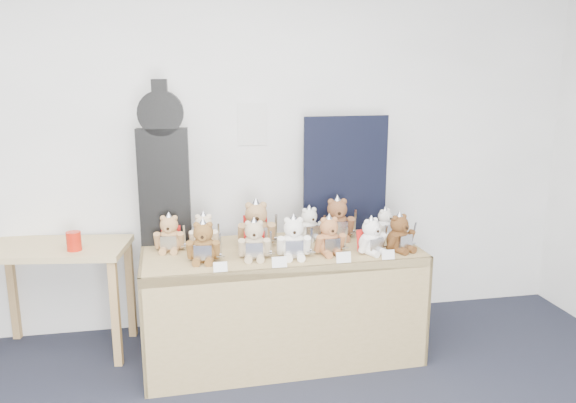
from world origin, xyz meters
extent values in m
plane|color=white|center=(0.00, 2.50, 1.35)|extent=(6.00, 0.00, 6.00)
cube|color=silver|center=(0.56, 2.49, 1.49)|extent=(0.21, 0.00, 0.30)
cube|color=olive|center=(0.66, 1.90, 0.71)|extent=(1.79, 0.78, 0.06)
cube|color=olive|center=(0.67, 1.54, 0.37)|extent=(1.77, 0.07, 0.74)
cube|color=olive|center=(-0.21, 1.88, 0.37)|extent=(0.04, 0.74, 0.74)
cube|color=olive|center=(1.54, 1.92, 0.37)|extent=(0.04, 0.74, 0.74)
cube|color=tan|center=(-0.77, 2.22, 0.73)|extent=(0.96, 0.62, 0.04)
cube|color=olive|center=(-1.15, 2.48, 0.35)|extent=(0.06, 0.06, 0.71)
cube|color=olive|center=(-0.40, 1.95, 0.35)|extent=(0.06, 0.06, 0.71)
cube|color=olive|center=(-0.34, 2.36, 0.35)|extent=(0.06, 0.06, 0.71)
cube|color=black|center=(-0.06, 2.16, 1.12)|extent=(0.33, 0.11, 0.77)
cylinder|color=black|center=(-0.06, 2.16, 1.60)|extent=(0.29, 0.11, 0.29)
cube|color=black|center=(-0.06, 2.16, 1.71)|extent=(0.10, 0.09, 0.19)
cube|color=black|center=(1.19, 2.24, 1.15)|extent=(0.61, 0.05, 0.82)
cylinder|color=red|center=(-0.64, 2.09, 0.81)|extent=(0.09, 0.09, 0.12)
ellipsoid|color=brown|center=(0.16, 1.75, 0.81)|extent=(0.18, 0.16, 0.16)
sphere|color=brown|center=(0.16, 1.75, 0.92)|extent=(0.12, 0.12, 0.12)
cylinder|color=brown|center=(0.16, 1.70, 0.91)|extent=(0.05, 0.03, 0.05)
sphere|color=black|center=(0.15, 1.68, 0.91)|extent=(0.02, 0.02, 0.02)
sphere|color=brown|center=(0.13, 1.76, 0.96)|extent=(0.04, 0.04, 0.04)
sphere|color=brown|center=(0.20, 1.75, 0.96)|extent=(0.04, 0.04, 0.04)
cylinder|color=brown|center=(0.08, 1.74, 0.82)|extent=(0.06, 0.10, 0.12)
cylinder|color=brown|center=(0.24, 1.72, 0.82)|extent=(0.06, 0.10, 0.12)
cylinder|color=brown|center=(0.12, 1.70, 0.76)|extent=(0.06, 0.11, 0.05)
cylinder|color=brown|center=(0.19, 1.69, 0.76)|extent=(0.06, 0.11, 0.05)
cube|color=silver|center=(0.15, 1.69, 0.81)|extent=(0.11, 0.03, 0.09)
cone|color=silver|center=(0.16, 1.75, 0.97)|extent=(0.10, 0.10, 0.08)
cube|color=silver|center=(0.26, 1.70, 0.84)|extent=(0.02, 0.04, 0.17)
cube|color=silver|center=(0.26, 1.70, 0.77)|extent=(0.05, 0.01, 0.01)
ellipsoid|color=tan|center=(0.47, 1.75, 0.81)|extent=(0.18, 0.16, 0.16)
sphere|color=tan|center=(0.47, 1.75, 0.91)|extent=(0.12, 0.12, 0.12)
cylinder|color=tan|center=(0.46, 1.70, 0.90)|extent=(0.05, 0.03, 0.05)
sphere|color=black|center=(0.46, 1.68, 0.90)|extent=(0.02, 0.02, 0.02)
sphere|color=tan|center=(0.43, 1.75, 0.96)|extent=(0.04, 0.04, 0.04)
sphere|color=tan|center=(0.51, 1.74, 0.96)|extent=(0.04, 0.04, 0.04)
cylinder|color=tan|center=(0.39, 1.74, 0.81)|extent=(0.06, 0.09, 0.12)
cylinder|color=tan|center=(0.54, 1.72, 0.81)|extent=(0.06, 0.09, 0.12)
cylinder|color=tan|center=(0.43, 1.70, 0.76)|extent=(0.06, 0.11, 0.05)
cylinder|color=tan|center=(0.50, 1.69, 0.76)|extent=(0.06, 0.11, 0.05)
cube|color=silver|center=(0.46, 1.69, 0.81)|extent=(0.11, 0.03, 0.09)
cone|color=silver|center=(0.47, 1.75, 0.96)|extent=(0.10, 0.10, 0.08)
cube|color=silver|center=(0.56, 1.70, 0.84)|extent=(0.02, 0.04, 0.17)
cube|color=silver|center=(0.56, 1.70, 0.77)|extent=(0.05, 0.01, 0.01)
cube|color=#B41714|center=(0.48, 1.81, 0.82)|extent=(0.13, 0.05, 0.14)
ellipsoid|color=silver|center=(0.71, 1.73, 0.81)|extent=(0.18, 0.16, 0.17)
sphere|color=silver|center=(0.71, 1.73, 0.92)|extent=(0.12, 0.12, 0.12)
cylinder|color=silver|center=(0.70, 1.68, 0.91)|extent=(0.05, 0.03, 0.05)
sphere|color=black|center=(0.70, 1.66, 0.91)|extent=(0.02, 0.02, 0.02)
sphere|color=silver|center=(0.67, 1.73, 0.97)|extent=(0.04, 0.04, 0.04)
sphere|color=silver|center=(0.75, 1.72, 0.97)|extent=(0.04, 0.04, 0.04)
cylinder|color=silver|center=(0.63, 1.72, 0.82)|extent=(0.06, 0.10, 0.13)
cylinder|color=silver|center=(0.79, 1.70, 0.82)|extent=(0.06, 0.10, 0.13)
cylinder|color=silver|center=(0.67, 1.67, 0.76)|extent=(0.06, 0.11, 0.05)
cylinder|color=silver|center=(0.74, 1.67, 0.76)|extent=(0.06, 0.11, 0.05)
cube|color=silver|center=(0.70, 1.66, 0.81)|extent=(0.11, 0.03, 0.09)
cone|color=silver|center=(0.71, 1.73, 0.97)|extent=(0.10, 0.10, 0.08)
cube|color=silver|center=(0.81, 1.68, 0.84)|extent=(0.02, 0.04, 0.18)
cube|color=silver|center=(0.81, 1.68, 0.78)|extent=(0.05, 0.01, 0.01)
ellipsoid|color=#A0643D|center=(0.94, 1.75, 0.81)|extent=(0.17, 0.15, 0.16)
sphere|color=#A0643D|center=(0.94, 1.75, 0.91)|extent=(0.12, 0.12, 0.12)
cylinder|color=#A0643D|center=(0.95, 1.70, 0.90)|extent=(0.05, 0.03, 0.05)
sphere|color=black|center=(0.95, 1.69, 0.90)|extent=(0.02, 0.02, 0.02)
sphere|color=#A0643D|center=(0.90, 1.75, 0.96)|extent=(0.04, 0.04, 0.04)
sphere|color=#A0643D|center=(0.98, 1.76, 0.96)|extent=(0.04, 0.04, 0.04)
cylinder|color=#A0643D|center=(0.87, 1.72, 0.81)|extent=(0.05, 0.09, 0.12)
cylinder|color=#A0643D|center=(1.02, 1.74, 0.81)|extent=(0.05, 0.09, 0.12)
cylinder|color=#A0643D|center=(0.91, 1.69, 0.76)|extent=(0.06, 0.11, 0.05)
cylinder|color=#A0643D|center=(0.98, 1.70, 0.76)|extent=(0.06, 0.11, 0.05)
cube|color=silver|center=(0.95, 1.69, 0.81)|extent=(0.10, 0.03, 0.09)
cone|color=silver|center=(0.94, 1.75, 0.96)|extent=(0.10, 0.10, 0.07)
cube|color=silver|center=(1.04, 1.73, 0.84)|extent=(0.02, 0.04, 0.16)
cube|color=silver|center=(1.04, 1.73, 0.77)|extent=(0.05, 0.01, 0.01)
ellipsoid|color=white|center=(1.20, 1.71, 0.80)|extent=(0.19, 0.18, 0.15)
sphere|color=white|center=(1.20, 1.71, 0.90)|extent=(0.11, 0.11, 0.11)
cylinder|color=white|center=(1.22, 1.67, 0.89)|extent=(0.05, 0.04, 0.05)
sphere|color=black|center=(1.23, 1.65, 0.89)|extent=(0.02, 0.02, 0.02)
sphere|color=white|center=(1.17, 1.69, 0.95)|extent=(0.04, 0.04, 0.04)
sphere|color=white|center=(1.23, 1.72, 0.95)|extent=(0.04, 0.04, 0.04)
cylinder|color=white|center=(1.14, 1.66, 0.81)|extent=(0.07, 0.09, 0.11)
cylinder|color=white|center=(1.27, 1.72, 0.81)|extent=(0.07, 0.09, 0.11)
cylinder|color=white|center=(1.19, 1.65, 0.76)|extent=(0.08, 0.11, 0.05)
cylinder|color=white|center=(1.25, 1.68, 0.76)|extent=(0.08, 0.11, 0.05)
cube|color=silver|center=(1.22, 1.66, 0.81)|extent=(0.10, 0.06, 0.08)
cone|color=silver|center=(1.20, 1.71, 0.95)|extent=(0.09, 0.09, 0.07)
cube|color=silver|center=(1.30, 1.72, 0.83)|extent=(0.03, 0.04, 0.16)
cube|color=silver|center=(1.30, 1.72, 0.77)|extent=(0.04, 0.02, 0.01)
cube|color=#B41714|center=(1.18, 1.76, 0.81)|extent=(0.12, 0.07, 0.14)
ellipsoid|color=#56361D|center=(1.39, 1.73, 0.81)|extent=(0.20, 0.19, 0.16)
sphere|color=#56361D|center=(1.39, 1.73, 0.91)|extent=(0.12, 0.12, 0.12)
cylinder|color=#56361D|center=(1.41, 1.68, 0.90)|extent=(0.06, 0.04, 0.05)
sphere|color=black|center=(1.42, 1.66, 0.90)|extent=(0.02, 0.02, 0.02)
sphere|color=#56361D|center=(1.36, 1.71, 0.96)|extent=(0.04, 0.04, 0.04)
sphere|color=#56361D|center=(1.43, 1.74, 0.96)|extent=(0.04, 0.04, 0.04)
cylinder|color=#56361D|center=(1.33, 1.68, 0.81)|extent=(0.07, 0.10, 0.12)
cylinder|color=#56361D|center=(1.47, 1.74, 0.81)|extent=(0.07, 0.10, 0.12)
cylinder|color=#56361D|center=(1.38, 1.66, 0.76)|extent=(0.08, 0.11, 0.05)
cylinder|color=#56361D|center=(1.45, 1.69, 0.76)|extent=(0.08, 0.11, 0.05)
cube|color=silver|center=(1.42, 1.67, 0.81)|extent=(0.10, 0.06, 0.09)
cone|color=silver|center=(1.39, 1.73, 0.96)|extent=(0.10, 0.10, 0.08)
cube|color=silver|center=(1.50, 1.73, 0.84)|extent=(0.03, 0.04, 0.17)
cube|color=silver|center=(1.50, 1.73, 0.77)|extent=(0.05, 0.02, 0.01)
ellipsoid|color=beige|center=(0.18, 2.01, 0.80)|extent=(0.16, 0.14, 0.15)
sphere|color=beige|center=(0.18, 2.01, 0.90)|extent=(0.11, 0.11, 0.11)
cylinder|color=beige|center=(0.17, 1.96, 0.90)|extent=(0.05, 0.03, 0.05)
sphere|color=black|center=(0.17, 1.95, 0.90)|extent=(0.02, 0.02, 0.02)
sphere|color=beige|center=(0.14, 2.01, 0.95)|extent=(0.04, 0.04, 0.04)
sphere|color=beige|center=(0.21, 2.01, 0.95)|extent=(0.04, 0.04, 0.04)
cylinder|color=beige|center=(0.10, 2.00, 0.81)|extent=(0.05, 0.09, 0.11)
cylinder|color=beige|center=(0.25, 1.98, 0.81)|extent=(0.05, 0.09, 0.11)
cylinder|color=beige|center=(0.14, 1.96, 0.76)|extent=(0.05, 0.10, 0.05)
cylinder|color=beige|center=(0.21, 1.95, 0.76)|extent=(0.05, 0.10, 0.05)
cube|color=silver|center=(0.17, 1.95, 0.81)|extent=(0.10, 0.03, 0.08)
cone|color=silver|center=(0.18, 2.01, 0.95)|extent=(0.09, 0.09, 0.07)
cube|color=silver|center=(0.27, 1.97, 0.83)|extent=(0.02, 0.04, 0.16)
cube|color=silver|center=(0.27, 1.97, 0.77)|extent=(0.05, 0.01, 0.01)
ellipsoid|color=#9E794F|center=(0.51, 1.99, 0.82)|extent=(0.21, 0.18, 0.20)
sphere|color=#9E794F|center=(0.51, 1.99, 0.96)|extent=(0.15, 0.15, 0.15)
cylinder|color=#9E794F|center=(0.51, 1.93, 0.94)|extent=(0.06, 0.04, 0.06)
sphere|color=black|center=(0.51, 1.91, 0.94)|extent=(0.02, 0.02, 0.02)
sphere|color=#9E794F|center=(0.47, 1.99, 1.01)|extent=(0.05, 0.05, 0.05)
sphere|color=#9E794F|center=(0.56, 1.99, 1.01)|extent=(0.05, 0.05, 0.05)
cylinder|color=#9E794F|center=(0.42, 1.97, 0.83)|extent=(0.06, 0.11, 0.15)
cylinder|color=#9E794F|center=(0.61, 1.96, 0.83)|extent=(0.06, 0.11, 0.15)
cylinder|color=#9E794F|center=(0.47, 1.92, 0.77)|extent=(0.07, 0.13, 0.06)
cylinder|color=#9E794F|center=(0.56, 1.92, 0.77)|extent=(0.07, 0.13, 0.06)
cube|color=silver|center=(0.51, 1.91, 0.83)|extent=(0.13, 0.03, 0.11)
cone|color=silver|center=(0.51, 1.99, 1.02)|extent=(0.12, 0.12, 0.09)
cube|color=silver|center=(0.64, 1.94, 0.86)|extent=(0.02, 0.05, 0.21)
cube|color=silver|center=(0.64, 1.94, 0.78)|extent=(0.06, 0.01, 0.01)
cube|color=#B41714|center=(0.52, 2.06, 0.84)|extent=(0.16, 0.05, 0.18)
ellipsoid|color=silver|center=(0.89, 2.08, 0.80)|extent=(0.17, 0.16, 0.15)
sphere|color=silver|center=(0.89, 2.08, 0.90)|extent=(0.11, 0.11, 0.11)
cylinder|color=silver|center=(0.90, 2.03, 0.89)|extent=(0.05, 0.03, 0.05)
sphere|color=black|center=(0.90, 2.02, 0.89)|extent=(0.02, 0.02, 0.02)
sphere|color=silver|center=(0.85, 2.07, 0.94)|extent=(0.03, 0.03, 0.03)
sphere|color=silver|center=(0.92, 2.09, 0.94)|extent=(0.03, 0.03, 0.03)
cylinder|color=silver|center=(0.82, 2.04, 0.81)|extent=(0.06, 0.09, 0.11)
cylinder|color=silver|center=(0.96, 2.08, 0.81)|extent=(0.06, 0.09, 0.11)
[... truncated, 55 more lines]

